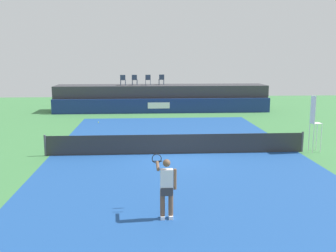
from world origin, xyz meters
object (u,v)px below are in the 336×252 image
spectator_chair_center (148,79)px  net_post_near (45,145)px  spectator_chair_far_left (123,80)px  umpire_chair (314,120)px  spectator_chair_left (135,79)px  spectator_chair_right (161,79)px  net_post_far (302,142)px  tennis_ball (98,122)px  tennis_player (166,186)px

spectator_chair_center → net_post_near: bearing=-108.4°
spectator_chair_far_left → umpire_chair: bearing=-56.3°
net_post_near → umpire_chair: bearing=-0.0°
spectator_chair_left → net_post_near: 15.80m
spectator_chair_far_left → spectator_chair_left: bearing=10.4°
spectator_chair_right → net_post_near: (-6.22, -15.50, -2.19)m
umpire_chair → net_post_near: umpire_chair is taller
spectator_chair_left → net_post_far: size_ratio=0.89×
spectator_chair_far_left → umpire_chair: size_ratio=0.32×
spectator_chair_left → spectator_chair_right: size_ratio=1.00×
spectator_chair_left → net_post_near: spectator_chair_left is taller
spectator_chair_far_left → umpire_chair: spectator_chair_far_left is taller
spectator_chair_center → tennis_ball: bearing=-120.7°
spectator_chair_right → tennis_player: size_ratio=0.50×
spectator_chair_far_left → spectator_chair_left: size_ratio=1.00×
umpire_chair → net_post_near: bearing=180.0°
tennis_ball → spectator_chair_right: bearing=53.3°
spectator_chair_far_left → net_post_far: 17.85m
spectator_chair_left → net_post_near: (-3.91, -15.15, -2.19)m
spectator_chair_right → net_post_near: spectator_chair_right is taller
spectator_chair_far_left → net_post_near: spectator_chair_far_left is taller
spectator_chair_center → umpire_chair: 17.13m
net_post_far → net_post_near: bearing=180.0°
net_post_far → spectator_chair_center: bearing=115.8°
tennis_ball → spectator_chair_left: bearing=67.9°
spectator_chair_left → net_post_far: bearing=-60.7°
spectator_chair_far_left → tennis_player: 22.64m
spectator_chair_center → tennis_ball: (-3.60, -6.07, -2.66)m
net_post_far → tennis_player: bearing=-133.6°
spectator_chair_far_left → net_post_near: size_ratio=0.89×
spectator_chair_far_left → umpire_chair: (9.99, -14.98, -1.11)m
spectator_chair_far_left → net_post_near: (-2.93, -14.97, -2.19)m
umpire_chair → net_post_far: 1.20m
spectator_chair_far_left → tennis_ball: bearing=-104.1°
net_post_near → tennis_player: bearing=-54.9°
spectator_chair_right → net_post_near: bearing=-111.9°
net_post_near → spectator_chair_left: bearing=75.5°
spectator_chair_far_left → net_post_far: bearing=-57.7°
spectator_chair_center → net_post_far: 17.00m
spectator_chair_center → tennis_player: bearing=-89.5°
net_post_near → net_post_far: bearing=0.0°
spectator_chair_far_left → net_post_far: (9.47, -14.97, -2.19)m
umpire_chair → tennis_player: bearing=-135.7°
net_post_far → spectator_chair_left: bearing=119.3°
net_post_near → net_post_far: (12.40, 0.00, 0.00)m
spectator_chair_center → net_post_far: (7.35, -15.17, -2.19)m
spectator_chair_right → tennis_ball: spectator_chair_right is taller
net_post_near → tennis_player: 9.16m
spectator_chair_center → spectator_chair_far_left: bearing=-174.6°
spectator_chair_far_left → spectator_chair_left: (0.98, 0.18, 0.00)m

